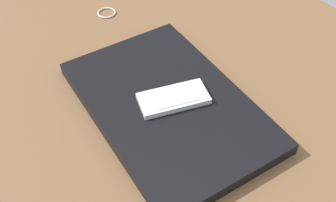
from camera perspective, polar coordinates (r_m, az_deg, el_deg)
name	(u,v)px	position (r cm, az deg, el deg)	size (l,w,h in cm)	color
desk_surface	(217,125)	(63.04, 7.02, -3.43)	(120.00, 80.00, 3.00)	brown
laptop_closed	(168,105)	(61.91, 0.00, -0.61)	(33.64, 21.82, 2.10)	black
cell_phone_on_laptop	(174,98)	(60.82, 0.79, 0.40)	(8.50, 11.66, 1.03)	silver
key_ring	(107,13)	(83.60, -8.74, 12.31)	(3.74, 3.74, 0.36)	silver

